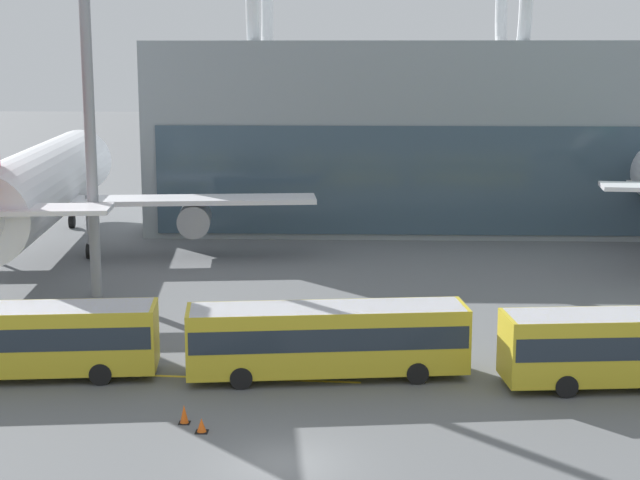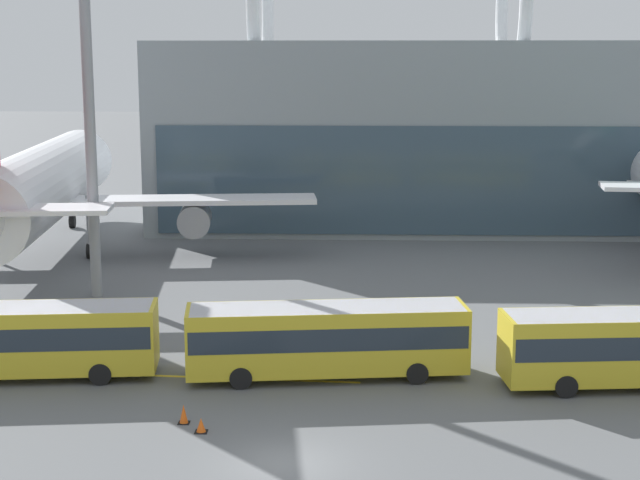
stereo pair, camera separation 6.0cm
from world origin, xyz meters
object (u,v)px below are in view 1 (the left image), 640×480
shuttle_bus_0 (15,337)px  traffic_cone_1 (202,425)px  airliner_at_gate_near (39,186)px  traffic_cone_0 (184,414)px  shuttle_bus_1 (327,336)px

shuttle_bus_0 → traffic_cone_1: bearing=-39.9°
airliner_at_gate_near → traffic_cone_0: (16.01, -32.46, -4.79)m
airliner_at_gate_near → shuttle_bus_0: size_ratio=3.10×
shuttle_bus_1 → traffic_cone_1: 8.45m
shuttle_bus_0 → shuttle_bus_1: same height
airliner_at_gate_near → shuttle_bus_0: bearing=-170.6°
shuttle_bus_1 → traffic_cone_0: size_ratio=16.58×
airliner_at_gate_near → traffic_cone_1: (16.84, -33.37, -4.89)m
shuttle_bus_0 → shuttle_bus_1: 14.13m
airliner_at_gate_near → traffic_cone_0: bearing=-159.7°
shuttle_bus_0 → shuttle_bus_1: (14.12, 0.59, 0.00)m
shuttle_bus_1 → traffic_cone_0: shuttle_bus_1 is taller
shuttle_bus_0 → traffic_cone_0: 10.20m
shuttle_bus_0 → traffic_cone_1: (9.40, -6.23, -1.67)m
airliner_at_gate_near → traffic_cone_1: bearing=-159.2°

